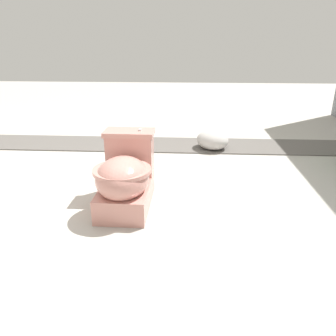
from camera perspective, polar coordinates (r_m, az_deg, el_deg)
ground_plane at (r=2.63m, az=-8.50°, el=-4.17°), size 14.00×14.00×0.00m
gravel_strip at (r=3.73m, az=2.84°, el=4.02°), size 0.56×8.00×0.01m
toilet at (r=2.32m, az=-7.42°, el=-1.70°), size 0.64×0.39×0.52m
boulder_near at (r=3.61m, az=7.76°, el=4.87°), size 0.49×0.48×0.21m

